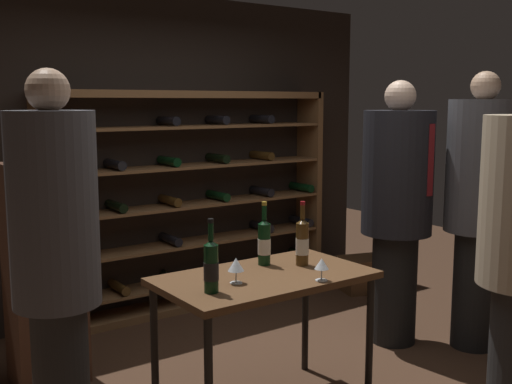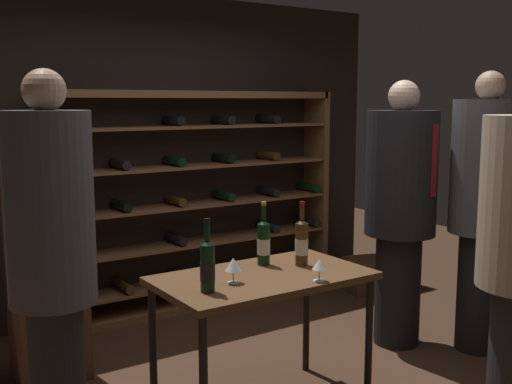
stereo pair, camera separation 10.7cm
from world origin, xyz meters
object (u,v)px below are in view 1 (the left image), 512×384
(person_guest_blue_shirt, at_px, (56,255))
(wine_bottle_amber_reserve, at_px, (264,242))
(wine_bottle_black_capsule, at_px, (302,242))
(wine_bottle_red_label, at_px, (211,266))
(person_bystander_dark_jacket, at_px, (397,202))
(wine_rack, at_px, (194,201))
(wine_glass_stemmed_right, at_px, (236,265))
(wine_glass_stemmed_center, at_px, (322,265))
(wine_crate, at_px, (365,274))
(tasting_table, at_px, (265,289))
(display_cabinet, at_px, (45,274))
(person_bystander_red_print, at_px, (480,198))

(person_guest_blue_shirt, bearing_deg, wine_bottle_amber_reserve, 135.62)
(wine_bottle_black_capsule, distance_m, wine_bottle_red_label, 0.74)
(person_bystander_dark_jacket, distance_m, wine_bottle_amber_reserve, 1.30)
(wine_rack, bearing_deg, wine_glass_stemmed_right, -113.85)
(wine_bottle_black_capsule, distance_m, wine_glass_stemmed_center, 0.34)
(wine_crate, bearing_deg, person_guest_blue_shirt, -159.66)
(wine_glass_stemmed_center, bearing_deg, tasting_table, 122.73)
(display_cabinet, bearing_deg, wine_glass_stemmed_right, -60.21)
(person_bystander_dark_jacket, distance_m, display_cabinet, 2.49)
(wine_crate, height_order, display_cabinet, display_cabinet)
(display_cabinet, bearing_deg, person_bystander_dark_jacket, -19.77)
(tasting_table, distance_m, wine_bottle_red_label, 0.49)
(wine_bottle_black_capsule, bearing_deg, person_bystander_red_print, -5.70)
(wine_bottle_amber_reserve, bearing_deg, wine_glass_stemmed_center, -83.12)
(person_bystander_dark_jacket, bearing_deg, display_cabinet, 169.35)
(wine_glass_stemmed_right, xyz_separation_m, wine_glass_stemmed_center, (0.41, -0.23, -0.01))
(wine_bottle_red_label, xyz_separation_m, wine_bottle_amber_reserve, (0.55, 0.28, 0.00))
(person_bystander_dark_jacket, bearing_deg, wine_glass_stemmed_right, -159.11)
(person_bystander_red_print, distance_m, display_cabinet, 3.03)
(tasting_table, xyz_separation_m, wine_glass_stemmed_center, (0.18, -0.28, 0.17))
(person_bystander_red_print, relative_size, display_cabinet, 1.41)
(person_bystander_dark_jacket, relative_size, wine_bottle_red_label, 5.04)
(display_cabinet, relative_size, wine_bottle_black_capsule, 3.66)
(wine_rack, bearing_deg, tasting_table, -108.43)
(person_bystander_red_print, xyz_separation_m, wine_bottle_amber_reserve, (-1.70, 0.29, -0.15))
(person_bystander_dark_jacket, relative_size, wine_glass_stemmed_center, 15.38)
(person_bystander_red_print, xyz_separation_m, display_cabinet, (-2.73, 1.25, -0.40))
(wine_bottle_amber_reserve, bearing_deg, wine_bottle_red_label, -152.56)
(wine_glass_stemmed_center, bearing_deg, wine_rack, 78.28)
(wine_crate, bearing_deg, wine_rack, 159.88)
(wine_bottle_red_label, bearing_deg, person_bystander_dark_jacket, 12.35)
(person_bystander_dark_jacket, xyz_separation_m, wine_bottle_amber_reserve, (-1.30, -0.12, -0.11))
(person_guest_blue_shirt, height_order, wine_glass_stemmed_right, person_guest_blue_shirt)
(person_guest_blue_shirt, height_order, wine_bottle_red_label, person_guest_blue_shirt)
(display_cabinet, xyz_separation_m, wine_glass_stemmed_center, (1.08, -1.41, 0.20))
(wine_bottle_red_label, xyz_separation_m, wine_glass_stemmed_right, (0.19, 0.06, -0.04))
(display_cabinet, bearing_deg, person_bystander_red_print, -24.55)
(tasting_table, xyz_separation_m, wine_crate, (2.18, 1.33, -0.58))
(tasting_table, relative_size, display_cabinet, 0.85)
(wine_crate, height_order, wine_glass_stemmed_right, wine_glass_stemmed_right)
(wine_bottle_black_capsule, xyz_separation_m, wine_bottle_amber_reserve, (-0.18, 0.14, -0.00))
(wine_crate, xyz_separation_m, display_cabinet, (-3.09, -0.20, 0.55))
(wine_bottle_red_label, xyz_separation_m, wine_glass_stemmed_center, (0.60, -0.17, -0.05))
(wine_bottle_black_capsule, bearing_deg, display_cabinet, 137.80)
(person_bystander_dark_jacket, height_order, wine_glass_stemmed_center, person_bystander_dark_jacket)
(tasting_table, bearing_deg, display_cabinet, 128.65)
(wine_rack, relative_size, tasting_table, 2.21)
(person_guest_blue_shirt, bearing_deg, tasting_table, 127.28)
(person_bystander_dark_jacket, height_order, wine_crate, person_bystander_dark_jacket)
(wine_bottle_amber_reserve, bearing_deg, person_guest_blue_shirt, -176.46)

